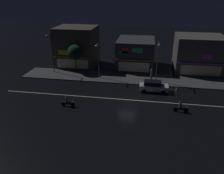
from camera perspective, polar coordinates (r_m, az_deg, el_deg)
The scene contains 15 objects.
ground_plane at distance 31.21m, azimuth 4.12°, elevation -3.33°, with size 140.00×140.00×0.00m, color black.
lane_divider_stripe at distance 31.20m, azimuth 4.12°, elevation -3.32°, with size 37.08×0.16×0.01m, color beige.
sidewalk_far at distance 38.61m, azimuth 5.31°, elevation 2.24°, with size 39.03×5.14×0.14m, color #424447.
storefront_left_block at distance 44.15m, azimuth 6.14°, elevation 8.70°, with size 7.04×8.49×5.57m.
storefront_center_block at distance 44.55m, azimuth 21.48°, elevation 8.04°, with size 8.51×7.62×6.65m.
storefront_right_block at distance 45.38m, azimuth -9.02°, elevation 10.37°, with size 7.70×7.13×7.73m.
streetlamp_west at distance 41.44m, azimuth -15.52°, elevation 9.25°, with size 0.44×1.64×7.19m.
streetlamp_mid at distance 37.54m, azimuth -3.59°, elevation 7.69°, with size 0.44×1.64×6.10m.
streetlamp_east at distance 36.29m, azimuth 11.75°, elevation 7.15°, with size 0.44×1.64×6.65m.
pedestrian_on_sidewalk at distance 38.15m, azimuth 10.17°, elevation 3.22°, with size 0.35×0.35×1.88m.
street_tree at distance 40.90m, azimuth -9.57°, elevation 8.87°, with size 2.74×2.74×5.12m.
parked_car_near_kerb at distance 33.94m, azimuth 10.68°, elevation 0.24°, with size 4.30×1.98×1.67m.
motorcycle_lead at distance 29.76m, azimuth -11.50°, elevation -3.84°, with size 1.90×0.60×1.52m.
motorcycle_following at distance 29.22m, azimuth 17.40°, elevation -5.07°, with size 1.90×0.60×1.52m.
traffic_cone at distance 35.47m, azimuth 16.48°, elevation -0.35°, with size 0.36×0.36×0.55m, color orange.
Camera 1 is at (2.30, -27.68, 14.23)m, focal length 35.21 mm.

